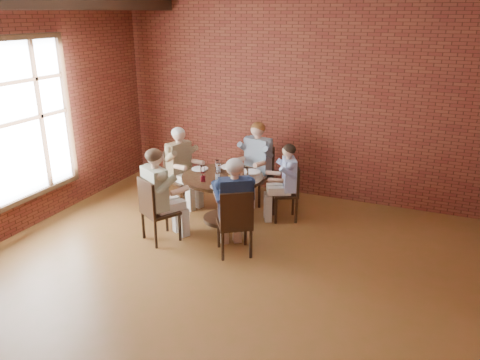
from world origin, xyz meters
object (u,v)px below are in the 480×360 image
at_px(diner_d, 160,195).
at_px(chair_b, 259,171).
at_px(diner_b, 256,163).
at_px(dining_table, 223,189).
at_px(chair_a, 290,191).
at_px(smartphone, 223,184).
at_px(chair_e, 235,221).
at_px(chair_d, 154,208).
at_px(diner_a, 286,183).
at_px(chair_c, 179,175).
at_px(diner_c, 181,167).
at_px(diner_e, 234,207).

bearing_deg(diner_d, chair_b, -81.06).
bearing_deg(diner_b, dining_table, -90.00).
xyz_separation_m(chair_a, diner_b, (-0.76, 0.47, 0.21)).
distance_m(diner_b, smartphone, 1.28).
bearing_deg(chair_e, chair_d, -30.65).
xyz_separation_m(diner_a, chair_c, (-1.88, -0.06, -0.11)).
distance_m(diner_a, diner_b, 0.86).
bearing_deg(chair_d, diner_c, -46.44).
bearing_deg(diner_a, chair_c, -114.02).
bearing_deg(chair_b, chair_d, -99.69).
distance_m(dining_table, diner_d, 1.10).
height_order(dining_table, smartphone, smartphone).
xyz_separation_m(chair_a, smartphone, (-0.77, -0.80, 0.27)).
height_order(chair_d, diner_d, diner_d).
distance_m(dining_table, chair_e, 1.16).
distance_m(dining_table, chair_a, 1.05).
bearing_deg(diner_c, chair_d, -146.06).
xyz_separation_m(diner_a, chair_b, (-0.67, 0.60, -0.09)).
xyz_separation_m(chair_c, diner_e, (1.59, -1.26, 0.17)).
relative_size(chair_a, chair_b, 0.91).
relative_size(diner_a, chair_e, 1.29).
bearing_deg(smartphone, chair_a, 40.22).
xyz_separation_m(diner_b, diner_c, (-1.11, -0.60, -0.03)).
xyz_separation_m(dining_table, diner_e, (0.59, -0.89, 0.15)).
relative_size(chair_a, chair_e, 0.93).
height_order(chair_a, smartphone, chair_a).
height_order(diner_b, diner_c, diner_b).
distance_m(diner_b, diner_d, 2.01).
bearing_deg(diner_b, diner_d, -99.76).
bearing_deg(diner_c, diner_a, -67.09).
bearing_deg(chair_c, diner_c, -90.00).
relative_size(diner_d, diner_e, 1.01).
distance_m(chair_c, chair_d, 1.45).
xyz_separation_m(dining_table, chair_b, (0.20, 1.02, -0.01)).
bearing_deg(dining_table, diner_a, 25.97).
bearing_deg(chair_a, diner_c, -112.15).
bearing_deg(diner_a, diner_b, -152.07).
xyz_separation_m(diner_c, diner_d, (0.38, -1.28, 0.02)).
height_order(dining_table, diner_c, diner_c).
height_order(dining_table, chair_d, chair_d).
distance_m(chair_a, chair_b, 0.93).
bearing_deg(chair_c, chair_b, -41.36).
distance_m(chair_a, diner_b, 0.92).
bearing_deg(chair_e, diner_b, -110.07).
bearing_deg(diner_b, chair_c, -143.13).
xyz_separation_m(chair_c, chair_e, (1.64, -1.33, 0.01)).
relative_size(chair_b, chair_d, 1.01).
bearing_deg(dining_table, diner_d, -119.57).
relative_size(chair_b, diner_b, 0.70).
distance_m(diner_b, diner_c, 1.26).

